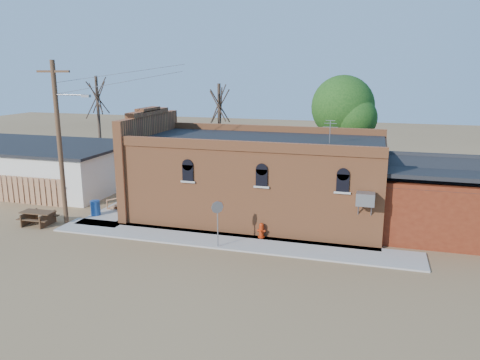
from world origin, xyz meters
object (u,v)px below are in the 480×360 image
(trash_barrel, at_px, (95,208))
(picnic_table, at_px, (38,216))
(utility_pole, at_px, (60,140))
(stop_sign, at_px, (218,212))
(brick_bar, at_px, (253,177))
(fire_hydrant, at_px, (261,230))

(trash_barrel, distance_m, picnic_table, 3.15)
(utility_pole, distance_m, trash_barrel, 4.61)
(stop_sign, distance_m, picnic_table, 10.91)
(brick_bar, relative_size, trash_barrel, 19.00)
(utility_pole, xyz_separation_m, picnic_table, (-1.36, -0.70, -4.27))
(trash_barrel, height_order, picnic_table, trash_barrel)
(fire_hydrant, height_order, trash_barrel, trash_barrel)
(brick_bar, distance_m, utility_pole, 10.96)
(utility_pole, xyz_separation_m, fire_hydrant, (11.20, 0.60, -4.30))
(fire_hydrant, relative_size, picnic_table, 0.41)
(brick_bar, xyz_separation_m, fire_hydrant, (1.42, -3.70, -1.87))
(trash_barrel, xyz_separation_m, picnic_table, (-2.20, -2.26, -0.01))
(fire_hydrant, bearing_deg, stop_sign, -132.81)
(utility_pole, relative_size, trash_barrel, 10.43)
(utility_pole, relative_size, fire_hydrant, 11.46)
(fire_hydrant, xyz_separation_m, trash_barrel, (-10.36, 0.96, 0.04))
(utility_pole, bearing_deg, trash_barrel, 61.55)
(fire_hydrant, bearing_deg, utility_pole, -175.59)
(stop_sign, relative_size, picnic_table, 1.22)
(utility_pole, relative_size, picnic_table, 4.75)
(utility_pole, bearing_deg, stop_sign, -7.23)
(utility_pole, distance_m, stop_sign, 9.97)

